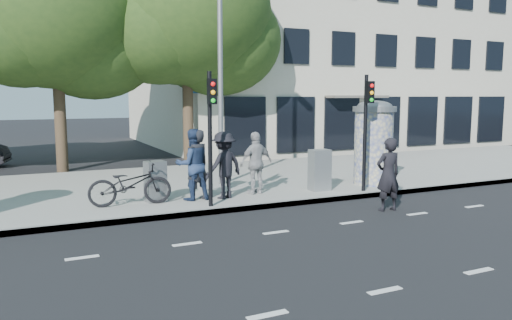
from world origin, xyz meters
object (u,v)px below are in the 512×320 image
ped_c (193,165)px  ped_d (224,165)px  cabinet_left (155,181)px  ped_b (197,165)px  traffic_pole_near (211,125)px  traffic_pole_far (367,121)px  street_lamp (221,35)px  bicycle (130,184)px  ped_e (256,163)px  cabinet_right (320,170)px  man_road (388,174)px  ad_column_right (374,141)px

ped_c → ped_d: bearing=169.8°
cabinet_left → ped_b: bearing=-24.8°
traffic_pole_near → traffic_pole_far: size_ratio=1.00×
ped_d → cabinet_left: 1.88m
street_lamp → bicycle: size_ratio=3.82×
ped_e → cabinet_right: (1.93, -0.33, -0.29)m
ped_b → cabinet_right: size_ratio=1.57×
street_lamp → ped_e: size_ratio=4.47×
street_lamp → cabinet_left: bearing=-147.1°
ped_c → man_road: 5.14m
ped_c → ped_e: bearing=-178.1°
ped_e → man_road: 3.70m
ad_column_right → ped_d: ad_column_right is taller
ad_column_right → traffic_pole_far: size_ratio=0.78×
bicycle → ped_e: bearing=-85.5°
man_road → ped_c: bearing=-27.5°
ad_column_right → ped_e: 4.09m
man_road → bicycle: size_ratio=0.90×
street_lamp → ped_c: 4.41m
ad_column_right → ped_d: bearing=-179.0°
man_road → street_lamp: bearing=-54.1°
ped_c → ped_d: (0.84, -0.17, -0.04)m
traffic_pole_far → ped_b: bearing=169.2°
traffic_pole_far → ped_b: (-4.86, 0.93, -1.13)m
cabinet_right → traffic_pole_far: bearing=-29.7°
traffic_pole_near → traffic_pole_far: same height
traffic_pole_near → man_road: (4.17, -1.77, -1.29)m
ped_c → man_road: bearing=148.6°
ped_b → bicycle: (-1.78, 0.08, -0.40)m
ped_b → man_road: ped_b is taller
man_road → ped_e: bearing=-44.0°
traffic_pole_near → traffic_pole_far: 4.80m
cabinet_right → man_road: bearing=-76.8°
ad_column_right → ped_d: size_ratio=1.44×
ped_d → cabinet_right: ped_d is taller
bicycle → ped_d: bearing=-89.9°
traffic_pole_near → ped_c: 1.50m
street_lamp → ped_c: (-1.57, -1.86, -3.68)m
traffic_pole_far → ped_e: bearing=161.6°
ad_column_right → bicycle: 7.68m
traffic_pole_far → man_road: (-0.63, -1.77, -1.29)m
ad_column_right → ped_b: ad_column_right is taller
ped_e → traffic_pole_near: bearing=21.3°
ped_c → bicycle: ped_c is taller
street_lamp → cabinet_left: size_ratio=7.39×
traffic_pole_near → ped_c: size_ratio=1.77×
ped_e → cabinet_right: size_ratio=1.47×
ped_e → cabinet_left: (-2.87, 0.18, -0.35)m
ad_column_right → ped_c: size_ratio=1.38×
street_lamp → ped_b: bearing=-127.3°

